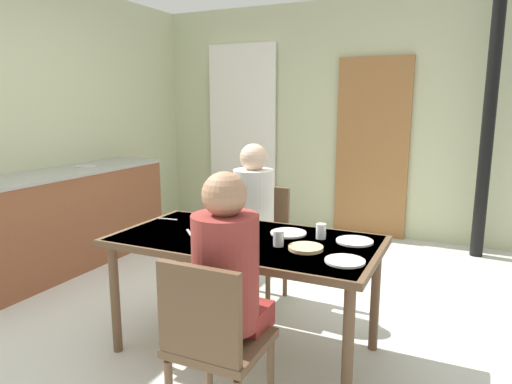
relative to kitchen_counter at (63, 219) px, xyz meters
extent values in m
plane|color=silver|center=(1.82, -0.41, -0.45)|extent=(7.06, 7.06, 0.00)
cube|color=#BCC298|center=(1.82, 2.30, 0.87)|extent=(4.49, 0.10, 2.64)
cube|color=#BDC399|center=(-0.33, 0.27, 0.87)|extent=(0.10, 4.07, 2.64)
cube|color=#966234|center=(2.36, 2.22, 0.55)|extent=(0.80, 0.05, 2.00)
cylinder|color=black|center=(3.49, 1.95, 0.87)|extent=(0.12, 0.12, 2.64)
cube|color=white|center=(0.74, 2.20, 0.66)|extent=(0.90, 0.03, 2.21)
cube|color=brown|center=(0.00, 0.00, -0.02)|extent=(0.60, 2.16, 0.87)
cube|color=#9E9E99|center=(0.00, 0.00, 0.43)|extent=(0.61, 2.20, 0.03)
cylinder|color=#B7B7BC|center=(0.00, 0.32, 0.45)|extent=(0.21, 0.21, 0.01)
cube|color=brown|center=(2.19, -0.63, 0.25)|extent=(1.56, 0.82, 0.04)
cube|color=#E5A69C|center=(2.19, -0.63, 0.27)|extent=(1.50, 0.79, 0.00)
cylinder|color=brown|center=(1.47, -0.97, -0.11)|extent=(0.06, 0.06, 0.68)
cylinder|color=brown|center=(2.90, -0.97, -0.11)|extent=(0.06, 0.06, 0.68)
cylinder|color=brown|center=(1.47, -0.29, -0.11)|extent=(0.06, 0.06, 0.68)
cylinder|color=brown|center=(2.90, -0.29, -0.11)|extent=(0.06, 0.06, 0.68)
cube|color=brown|center=(2.41, -1.32, 0.00)|extent=(0.40, 0.40, 0.04)
cube|color=brown|center=(2.41, -1.50, 0.21)|extent=(0.38, 0.04, 0.42)
cylinder|color=brown|center=(2.24, -1.15, -0.25)|extent=(0.04, 0.04, 0.41)
cylinder|color=brown|center=(2.58, -1.15, -0.25)|extent=(0.04, 0.04, 0.41)
cube|color=brown|center=(1.94, 0.06, 0.00)|extent=(0.40, 0.40, 0.04)
cube|color=brown|center=(1.94, 0.24, 0.21)|extent=(0.38, 0.04, 0.42)
cylinder|color=brown|center=(2.11, -0.11, -0.25)|extent=(0.04, 0.04, 0.41)
cylinder|color=brown|center=(1.77, -0.11, -0.25)|extent=(0.04, 0.04, 0.41)
cylinder|color=brown|center=(2.11, 0.23, -0.25)|extent=(0.04, 0.04, 0.41)
cylinder|color=brown|center=(1.77, 0.23, -0.25)|extent=(0.04, 0.04, 0.41)
cube|color=maroon|center=(2.41, -1.16, 0.06)|extent=(0.30, 0.22, 0.12)
cylinder|color=maroon|center=(2.41, -1.27, 0.32)|extent=(0.30, 0.30, 0.52)
sphere|color=#A87A5B|center=(2.41, -1.27, 0.67)|extent=(0.20, 0.20, 0.20)
cube|color=silver|center=(1.94, -0.10, 0.06)|extent=(0.30, 0.22, 0.12)
cylinder|color=silver|center=(1.94, 0.01, 0.32)|extent=(0.30, 0.30, 0.52)
sphere|color=beige|center=(1.94, 0.01, 0.67)|extent=(0.20, 0.20, 0.20)
cylinder|color=#26A05D|center=(1.93, -0.50, 0.39)|extent=(0.07, 0.07, 0.23)
cone|color=#1C9B62|center=(1.93, -0.50, 0.52)|extent=(0.05, 0.05, 0.03)
cylinder|color=#287B4D|center=(2.16, -0.68, 0.40)|extent=(0.07, 0.07, 0.27)
cone|color=#338459|center=(2.16, -0.68, 0.55)|extent=(0.05, 0.05, 0.04)
cylinder|color=silver|center=(2.24, -0.85, 0.30)|extent=(0.17, 0.17, 0.05)
cylinder|color=white|center=(2.39, -0.45, 0.28)|extent=(0.22, 0.22, 0.01)
cylinder|color=white|center=(2.83, -0.80, 0.28)|extent=(0.20, 0.20, 0.01)
cylinder|color=white|center=(2.79, -0.44, 0.28)|extent=(0.21, 0.21, 0.01)
cylinder|color=silver|center=(2.60, -0.46, 0.32)|extent=(0.06, 0.06, 0.09)
cylinder|color=silver|center=(2.01, -0.66, 0.33)|extent=(0.06, 0.06, 0.11)
cylinder|color=silver|center=(2.42, -0.70, 0.32)|extent=(0.06, 0.06, 0.09)
cylinder|color=#DBB77A|center=(2.58, -0.69, 0.28)|extent=(0.19, 0.19, 0.02)
cube|color=silver|center=(1.83, -0.68, 0.27)|extent=(0.11, 0.12, 0.00)
cube|color=silver|center=(1.51, -0.46, 0.27)|extent=(0.15, 0.03, 0.00)
camera|label=1|loc=(3.35, -2.97, 1.06)|focal=32.24mm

